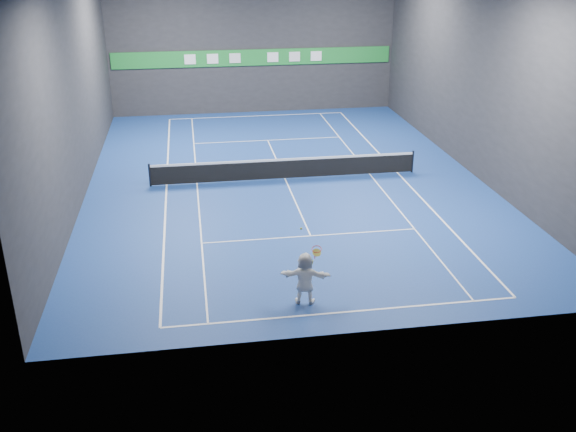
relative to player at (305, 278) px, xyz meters
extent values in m
plane|color=navy|center=(1.10, 11.13, -0.84)|extent=(26.00, 26.00, 0.00)
cube|color=#27272A|center=(1.10, 24.13, 3.66)|extent=(18.00, 0.10, 9.00)
cube|color=#27272A|center=(1.10, -1.87, 3.66)|extent=(18.00, 0.10, 9.00)
cube|color=#27272A|center=(-7.90, 11.13, 3.66)|extent=(0.10, 26.00, 9.00)
cube|color=#27272A|center=(10.10, 11.13, 3.66)|extent=(0.10, 26.00, 9.00)
cube|color=white|center=(1.10, -0.76, -0.84)|extent=(10.98, 0.08, 0.01)
cube|color=white|center=(1.10, 23.02, -0.84)|extent=(10.98, 0.08, 0.01)
cube|color=white|center=(-4.39, 11.13, -0.84)|extent=(0.08, 23.78, 0.01)
cube|color=white|center=(6.59, 11.13, -0.84)|extent=(0.08, 23.78, 0.01)
cube|color=white|center=(-3.01, 11.13, -0.84)|extent=(0.06, 23.78, 0.01)
cube|color=white|center=(5.21, 11.13, -0.84)|extent=(0.06, 23.78, 0.01)
cube|color=white|center=(1.10, 4.73, -0.84)|extent=(8.23, 0.06, 0.01)
cube|color=white|center=(1.10, 17.53, -0.84)|extent=(8.23, 0.06, 0.01)
cube|color=white|center=(1.10, 11.13, -0.84)|extent=(0.06, 12.80, 0.01)
imported|color=white|center=(0.00, 0.00, 0.00)|extent=(1.63, 0.87, 1.68)
sphere|color=#DAEE27|center=(-0.09, 0.23, 1.57)|extent=(0.07, 0.07, 0.07)
cylinder|color=black|center=(-5.10, 11.13, -0.31)|extent=(0.10, 0.10, 1.07)
cylinder|color=black|center=(7.30, 11.13, -0.31)|extent=(0.10, 0.10, 1.07)
cube|color=black|center=(1.10, 11.13, -0.37)|extent=(12.40, 0.03, 0.86)
cube|color=white|center=(1.10, 11.13, 0.11)|extent=(12.40, 0.04, 0.10)
cube|color=#1D852F|center=(1.10, 24.07, 2.66)|extent=(17.64, 0.06, 1.00)
cube|color=white|center=(-2.90, 24.01, 2.66)|extent=(0.70, 0.04, 0.60)
cube|color=white|center=(-1.50, 24.01, 2.66)|extent=(0.70, 0.04, 0.60)
cube|color=silver|center=(-0.10, 24.01, 2.66)|extent=(0.70, 0.04, 0.60)
cube|color=white|center=(2.30, 24.01, 2.66)|extent=(0.70, 0.04, 0.60)
cube|color=silver|center=(3.70, 24.01, 2.66)|extent=(0.70, 0.04, 0.60)
cube|color=white|center=(5.10, 24.01, 2.66)|extent=(0.70, 0.04, 0.60)
torus|color=red|center=(0.36, 0.05, 0.94)|extent=(0.43, 0.41, 0.18)
cylinder|color=#DFE952|center=(0.36, 0.05, 0.83)|extent=(0.38, 0.30, 0.24)
cylinder|color=red|center=(0.30, 0.05, 0.70)|extent=(0.05, 0.10, 0.18)
cylinder|color=yellow|center=(0.22, 0.03, 0.48)|extent=(0.08, 0.14, 0.26)
camera|label=1|loc=(-3.19, -16.88, 9.47)|focal=40.00mm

